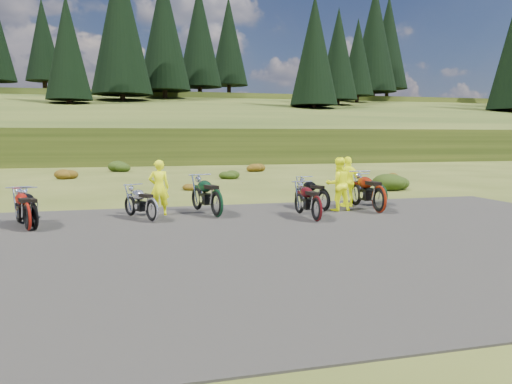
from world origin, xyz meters
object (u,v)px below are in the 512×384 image
object	(u,v)px
motorcycle_3	(152,223)
motorcycle_0	(35,231)
motorcycle_7	(380,207)
person_middle	(159,189)

from	to	relation	value
motorcycle_3	motorcycle_0	bearing A→B (deg)	71.48
motorcycle_3	motorcycle_7	xyz separation A→B (m)	(7.57, 1.30, 0.00)
motorcycle_7	motorcycle_3	bearing A→B (deg)	91.23
motorcycle_7	motorcycle_0	bearing A→B (deg)	90.72
motorcycle_3	person_middle	world-z (taller)	person_middle
motorcycle_3	motorcycle_7	bearing A→B (deg)	-106.64
motorcycle_3	person_middle	xyz separation A→B (m)	(0.27, 1.14, 0.82)
motorcycle_0	motorcycle_7	bearing A→B (deg)	-100.82
motorcycle_3	motorcycle_7	world-z (taller)	motorcycle_7
motorcycle_3	person_middle	distance (m)	1.43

